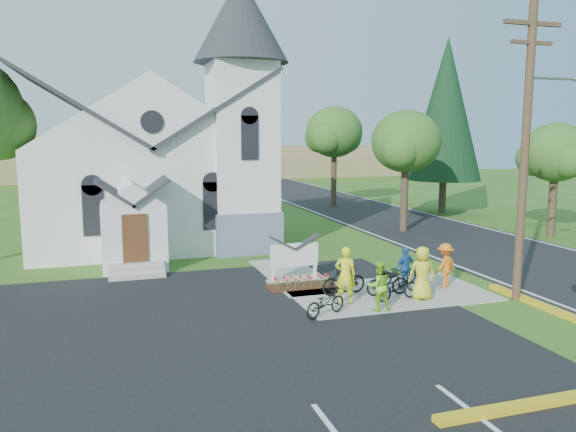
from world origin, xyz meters
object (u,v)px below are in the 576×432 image
object	(u,v)px
cyclist_3	(445,265)
bike_1	(344,280)
bike_3	(387,282)
bike_4	(398,273)
bike_2	(398,287)
utility_pole	(527,142)
church_sign	(294,255)
cyclist_4	(422,273)
cyclist_2	(405,267)
cyclist_1	(378,286)
cyclist_0	(345,275)
bike_0	(325,302)

from	to	relation	value
cyclist_3	bike_1	bearing A→B (deg)	-25.32
bike_3	bike_4	bearing A→B (deg)	-40.48
bike_2	utility_pole	bearing A→B (deg)	-114.54
church_sign	utility_pole	distance (m)	9.18
bike_2	cyclist_4	world-z (taller)	cyclist_4
bike_1	bike_4	xyz separation A→B (m)	(2.42, 0.55, -0.06)
utility_pole	cyclist_2	xyz separation A→B (m)	(-3.02, 2.41, -4.58)
cyclist_1	cyclist_3	bearing A→B (deg)	-152.70
cyclist_0	bike_2	distance (m)	1.93
bike_3	church_sign	bearing A→B (deg)	41.56
cyclist_2	utility_pole	bearing A→B (deg)	125.00
cyclist_0	utility_pole	bearing A→B (deg)	-170.86
cyclist_1	cyclist_3	xyz separation A→B (m)	(3.61, 1.75, 0.01)
cyclist_0	cyclist_1	world-z (taller)	cyclist_0
bike_0	cyclist_4	bearing A→B (deg)	-105.19
bike_2	cyclist_1	bearing A→B (deg)	116.32
cyclist_0	cyclist_2	bearing A→B (deg)	-137.51
utility_pole	bike_3	bearing A→B (deg)	157.08
church_sign	bike_1	size ratio (longest dim) A/B	1.29
bike_3	cyclist_4	size ratio (longest dim) A/B	0.86
cyclist_0	cyclist_3	bearing A→B (deg)	-148.68
cyclist_2	bike_2	world-z (taller)	cyclist_2
cyclist_0	cyclist_4	xyz separation A→B (m)	(2.67, -0.41, -0.04)
bike_0	cyclist_1	world-z (taller)	cyclist_1
cyclist_2	cyclist_1	bearing A→B (deg)	27.86
church_sign	cyclist_3	distance (m)	5.65
bike_4	bike_0	bearing A→B (deg)	114.44
cyclist_2	bike_3	size ratio (longest dim) A/B	0.97
bike_2	bike_3	xyz separation A→B (m)	(-0.06, 0.62, 0.03)
bike_0	cyclist_1	size ratio (longest dim) A/B	1.00
bike_0	cyclist_3	bearing A→B (deg)	-96.69
church_sign	bike_3	bearing A→B (deg)	-50.29
cyclist_1	bike_2	world-z (taller)	cyclist_1
bike_1	cyclist_4	size ratio (longest dim) A/B	0.92
utility_pole	bike_4	world-z (taller)	utility_pole
bike_3	bike_4	world-z (taller)	bike_3
bike_0	cyclist_4	world-z (taller)	cyclist_4
cyclist_0	bike_4	xyz separation A→B (m)	(2.79, 1.50, -0.51)
cyclist_0	cyclist_4	distance (m)	2.70
church_sign	bike_0	world-z (taller)	church_sign
church_sign	bike_1	distance (m)	2.67
bike_0	cyclist_1	bearing A→B (deg)	-114.53
bike_1	cyclist_2	world-z (taller)	cyclist_2
bike_2	cyclist_0	bearing A→B (deg)	74.04
bike_2	cyclist_4	distance (m)	0.97
bike_1	cyclist_1	bearing A→B (deg)	-176.78
bike_0	bike_3	bearing A→B (deg)	-88.27
cyclist_2	bike_4	distance (m)	0.54
cyclist_0	bike_1	xyz separation A→B (m)	(0.37, 0.96, -0.45)
utility_pole	bike_1	size ratio (longest dim) A/B	5.88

